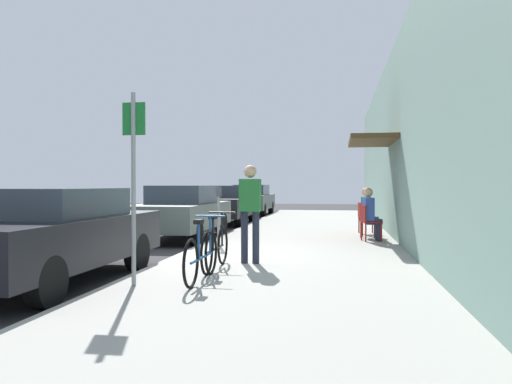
# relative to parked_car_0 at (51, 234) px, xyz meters

# --- Properties ---
(ground_plane) EXTENTS (60.00, 60.00, 0.00)m
(ground_plane) POSITION_rel_parked_car_0_xyz_m (1.10, 2.30, -0.75)
(ground_plane) COLOR #2D2D30
(sidewalk_slab) EXTENTS (4.50, 32.00, 0.12)m
(sidewalk_slab) POSITION_rel_parked_car_0_xyz_m (3.35, 4.30, -0.69)
(sidewalk_slab) COLOR #9E9B93
(sidewalk_slab) RESTS_ON ground_plane
(building_facade) EXTENTS (1.40, 32.00, 5.02)m
(building_facade) POSITION_rel_parked_car_0_xyz_m (5.74, 4.32, 1.77)
(building_facade) COLOR gray
(building_facade) RESTS_ON ground_plane
(parked_car_0) EXTENTS (1.80, 4.40, 1.43)m
(parked_car_0) POSITION_rel_parked_car_0_xyz_m (0.00, 0.00, 0.00)
(parked_car_0) COLOR black
(parked_car_0) RESTS_ON ground_plane
(parked_car_1) EXTENTS (1.80, 4.40, 1.46)m
(parked_car_1) POSITION_rel_parked_car_0_xyz_m (-0.00, 6.34, 0.01)
(parked_car_1) COLOR #47514C
(parked_car_1) RESTS_ON ground_plane
(parked_car_2) EXTENTS (1.80, 4.40, 1.45)m
(parked_car_2) POSITION_rel_parked_car_0_xyz_m (0.00, 11.72, 0.01)
(parked_car_2) COLOR black
(parked_car_2) RESTS_ON ground_plane
(parked_car_3) EXTENTS (1.80, 4.40, 1.49)m
(parked_car_3) POSITION_rel_parked_car_0_xyz_m (0.00, 17.40, 0.02)
(parked_car_3) COLOR #47514C
(parked_car_3) RESTS_ON ground_plane
(parking_meter) EXTENTS (0.12, 0.10, 1.32)m
(parking_meter) POSITION_rel_parked_car_0_xyz_m (1.55, 4.18, 0.14)
(parking_meter) COLOR slate
(parking_meter) RESTS_ON sidewalk_slab
(street_sign) EXTENTS (0.32, 0.06, 2.60)m
(street_sign) POSITION_rel_parked_car_0_xyz_m (1.50, -0.46, 0.89)
(street_sign) COLOR gray
(street_sign) RESTS_ON sidewalk_slab
(bicycle_0) EXTENTS (0.46, 1.71, 0.90)m
(bicycle_0) POSITION_rel_parked_car_0_xyz_m (2.32, -0.02, -0.27)
(bicycle_0) COLOR black
(bicycle_0) RESTS_ON sidewalk_slab
(bicycle_1) EXTENTS (0.46, 1.71, 0.90)m
(bicycle_1) POSITION_rel_parked_car_0_xyz_m (2.28, 0.96, -0.27)
(bicycle_1) COLOR black
(bicycle_1) RESTS_ON sidewalk_slab
(cafe_chair_0) EXTENTS (0.52, 0.52, 0.87)m
(cafe_chair_0) POSITION_rel_parked_car_0_xyz_m (4.94, 5.51, -0.12)
(cafe_chair_0) COLOR maroon
(cafe_chair_0) RESTS_ON sidewalk_slab
(seated_patron_0) EXTENTS (0.49, 0.43, 1.29)m
(seated_patron_0) POSITION_rel_parked_car_0_xyz_m (5.00, 5.53, 0.07)
(seated_patron_0) COLOR #232838
(seated_patron_0) RESTS_ON sidewalk_slab
(cafe_chair_1) EXTENTS (0.50, 0.50, 0.87)m
(cafe_chair_1) POSITION_rel_parked_car_0_xyz_m (4.94, 6.42, -0.12)
(cafe_chair_1) COLOR maroon
(cafe_chair_1) RESTS_ON sidewalk_slab
(seated_patron_1) EXTENTS (0.47, 0.41, 1.29)m
(seated_patron_1) POSITION_rel_parked_car_0_xyz_m (5.00, 6.41, 0.07)
(seated_patron_1) COLOR #232838
(seated_patron_1) RESTS_ON sidewalk_slab
(cafe_chair_2) EXTENTS (0.49, 0.49, 0.87)m
(cafe_chair_2) POSITION_rel_parked_car_0_xyz_m (4.94, 7.42, -0.12)
(cafe_chair_2) COLOR maroon
(cafe_chair_2) RESTS_ON sidewalk_slab
(pedestrian_standing) EXTENTS (0.36, 0.22, 1.70)m
(pedestrian_standing) POSITION_rel_parked_car_0_xyz_m (2.72, 1.67, 0.37)
(pedestrian_standing) COLOR #232838
(pedestrian_standing) RESTS_ON sidewalk_slab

